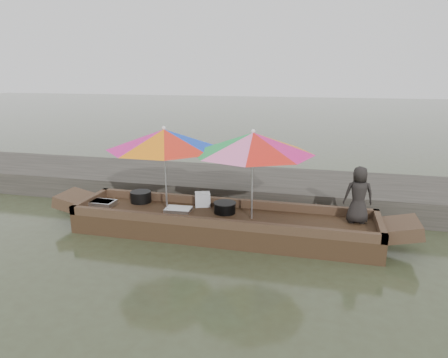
% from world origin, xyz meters
% --- Properties ---
extents(water, '(80.00, 80.00, 0.00)m').
position_xyz_m(water, '(0.00, 0.00, 0.00)').
color(water, '#3F4930').
rests_on(water, ground).
extents(dock, '(22.00, 2.20, 0.50)m').
position_xyz_m(dock, '(0.00, 2.20, 0.25)').
color(dock, '#2D2B26').
rests_on(dock, ground).
extents(boat_hull, '(5.32, 1.20, 0.35)m').
position_xyz_m(boat_hull, '(0.00, 0.00, 0.17)').
color(boat_hull, '#3A2615').
rests_on(boat_hull, water).
extents(cooking_pot, '(0.40, 0.40, 0.21)m').
position_xyz_m(cooking_pot, '(-1.74, 0.37, 0.46)').
color(cooking_pot, black).
rests_on(cooking_pot, boat_hull).
extents(tray_crayfish, '(0.47, 0.33, 0.09)m').
position_xyz_m(tray_crayfish, '(-2.36, -0.00, 0.39)').
color(tray_crayfish, silver).
rests_on(tray_crayfish, boat_hull).
extents(tray_scallop, '(0.49, 0.35, 0.06)m').
position_xyz_m(tray_scallop, '(-0.85, 0.05, 0.38)').
color(tray_scallop, silver).
rests_on(tray_scallop, boat_hull).
extents(charcoal_grill, '(0.38, 0.38, 0.18)m').
position_xyz_m(charcoal_grill, '(-0.00, 0.17, 0.44)').
color(charcoal_grill, black).
rests_on(charcoal_grill, boat_hull).
extents(supply_bag, '(0.34, 0.30, 0.26)m').
position_xyz_m(supply_bag, '(-0.50, 0.44, 0.48)').
color(supply_bag, silver).
rests_on(supply_bag, boat_hull).
extents(vendor, '(0.51, 0.37, 0.98)m').
position_xyz_m(vendor, '(2.27, 0.26, 0.84)').
color(vendor, black).
rests_on(vendor, boat_hull).
extents(umbrella_bow, '(2.62, 2.62, 1.55)m').
position_xyz_m(umbrella_bow, '(-1.05, 0.00, 1.12)').
color(umbrella_bow, yellow).
rests_on(umbrella_bow, boat_hull).
extents(umbrella_stern, '(2.19, 2.19, 1.55)m').
position_xyz_m(umbrella_stern, '(0.52, 0.00, 1.12)').
color(umbrella_stern, orange).
rests_on(umbrella_stern, boat_hull).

